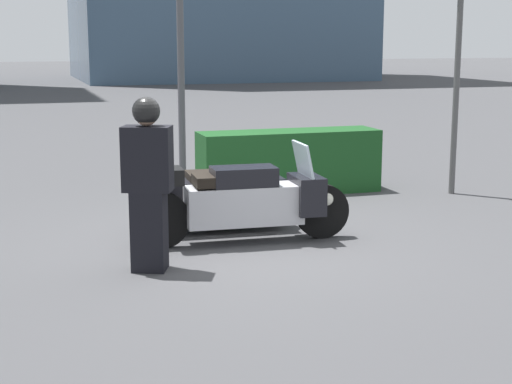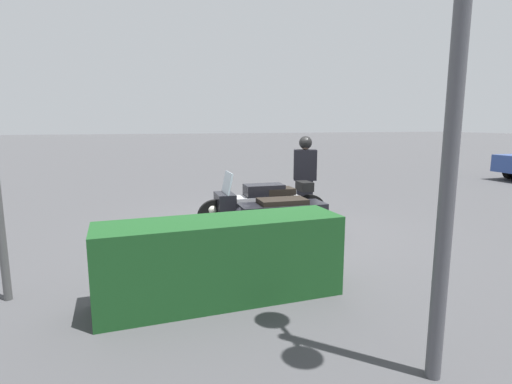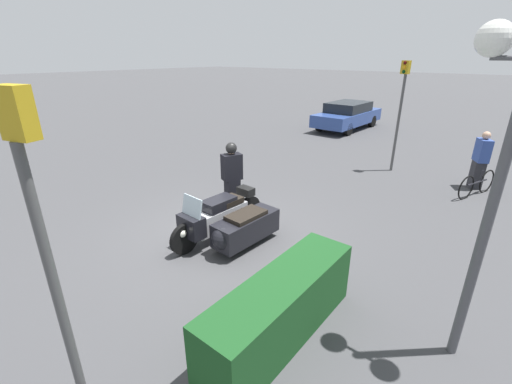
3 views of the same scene
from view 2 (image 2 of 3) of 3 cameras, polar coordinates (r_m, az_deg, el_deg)
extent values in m
plane|color=#424244|center=(7.81, 2.21, -5.37)|extent=(160.00, 160.00, 0.00)
cylinder|color=black|center=(7.45, -5.91, -3.58)|extent=(0.66, 0.14, 0.65)
cylinder|color=black|center=(8.00, 7.69, -2.68)|extent=(0.66, 0.14, 0.65)
cylinder|color=black|center=(7.12, 4.21, -4.78)|extent=(0.51, 0.13, 0.51)
cube|color=#B7B7BC|center=(7.64, 1.14, -2.21)|extent=(1.37, 0.50, 0.45)
cube|color=black|center=(7.58, 1.15, 0.20)|extent=(0.76, 0.45, 0.24)
cube|color=black|center=(7.68, 3.33, 0.16)|extent=(0.56, 0.44, 0.12)
cube|color=black|center=(7.44, -4.46, -1.86)|extent=(0.35, 0.60, 0.44)
cube|color=silver|center=(7.38, -4.13, 1.32)|extent=(0.14, 0.56, 0.40)
sphere|color=white|center=(7.41, -6.31, -2.47)|extent=(0.18, 0.18, 0.18)
cube|color=black|center=(7.06, 3.76, -3.65)|extent=(1.55, 0.65, 0.50)
sphere|color=black|center=(6.86, -1.32, -3.80)|extent=(0.48, 0.47, 0.48)
cube|color=black|center=(7.00, 3.79, -1.34)|extent=(0.86, 0.52, 0.09)
cube|color=black|center=(7.86, 6.95, 0.84)|extent=(0.26, 0.40, 0.18)
cube|color=black|center=(8.81, 6.93, -0.94)|extent=(0.42, 0.40, 0.83)
cube|color=black|center=(8.71, 7.02, 3.86)|extent=(0.56, 0.45, 0.66)
sphere|color=tan|center=(8.67, 7.08, 6.76)|extent=(0.22, 0.22, 0.22)
sphere|color=black|center=(8.67, 7.09, 7.02)|extent=(0.28, 0.28, 0.28)
cube|color=#19471E|center=(4.68, -4.92, -9.63)|extent=(2.79, 0.73, 0.96)
cylinder|color=#4C4C51|center=(3.28, 26.20, 7.20)|extent=(0.12, 0.12, 3.88)
cylinder|color=black|center=(17.74, 32.61, 2.60)|extent=(0.63, 0.24, 0.62)
camera|label=1|loc=(16.33, -1.02, 10.73)|focal=55.00mm
camera|label=3|loc=(3.47, -69.00, 34.01)|focal=24.00mm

